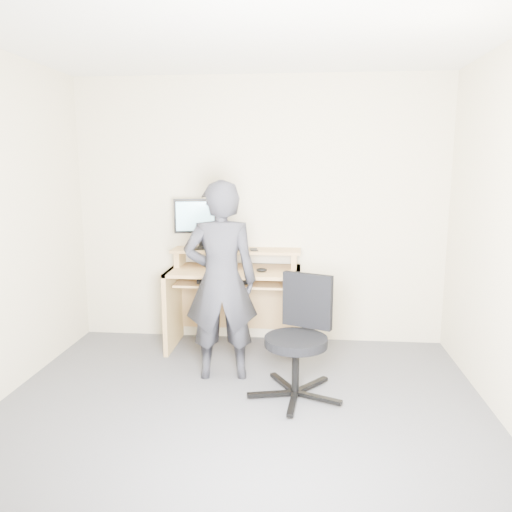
% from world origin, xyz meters
% --- Properties ---
extents(ground, '(3.50, 3.50, 0.00)m').
position_xyz_m(ground, '(0.00, 0.00, 0.00)').
color(ground, '#55565A').
rests_on(ground, ground).
extents(back_wall, '(3.50, 0.02, 2.50)m').
position_xyz_m(back_wall, '(0.00, 1.75, 1.25)').
color(back_wall, beige).
rests_on(back_wall, ground).
extents(ceiling, '(3.50, 3.50, 0.02)m').
position_xyz_m(ceiling, '(0.00, 0.00, 2.50)').
color(ceiling, white).
rests_on(ceiling, back_wall).
extents(desk, '(1.20, 0.60, 0.91)m').
position_xyz_m(desk, '(-0.20, 1.53, 0.55)').
color(desk, tan).
rests_on(desk, ground).
extents(monitor, '(0.49, 0.14, 0.47)m').
position_xyz_m(monitor, '(-0.53, 1.58, 1.19)').
color(monitor, black).
rests_on(monitor, desk).
extents(external_drive, '(0.07, 0.13, 0.20)m').
position_xyz_m(external_drive, '(-0.18, 1.62, 1.01)').
color(external_drive, black).
rests_on(external_drive, desk).
extents(travel_mug, '(0.09, 0.09, 0.19)m').
position_xyz_m(travel_mug, '(-0.21, 1.59, 1.00)').
color(travel_mug, '#B3B3B8').
rests_on(travel_mug, desk).
extents(smartphone, '(0.09, 0.14, 0.01)m').
position_xyz_m(smartphone, '(-0.03, 1.57, 0.92)').
color(smartphone, black).
rests_on(smartphone, desk).
extents(charger, '(0.05, 0.05, 0.03)m').
position_xyz_m(charger, '(-0.52, 1.53, 0.93)').
color(charger, black).
rests_on(charger, desk).
extents(headphones, '(0.18, 0.18, 0.06)m').
position_xyz_m(headphones, '(-0.27, 1.65, 0.92)').
color(headphones, silver).
rests_on(headphones, desk).
extents(keyboard, '(0.47, 0.20, 0.03)m').
position_xyz_m(keyboard, '(-0.28, 1.36, 0.67)').
color(keyboard, black).
rests_on(keyboard, desk).
extents(mouse, '(0.10, 0.07, 0.04)m').
position_xyz_m(mouse, '(0.06, 1.35, 0.77)').
color(mouse, black).
rests_on(mouse, desk).
extents(office_chair, '(0.69, 0.68, 0.87)m').
position_xyz_m(office_chair, '(0.41, 0.55, 0.48)').
color(office_chair, black).
rests_on(office_chair, ground).
extents(person, '(0.63, 0.46, 1.58)m').
position_xyz_m(person, '(-0.22, 0.81, 0.79)').
color(person, black).
rests_on(person, ground).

